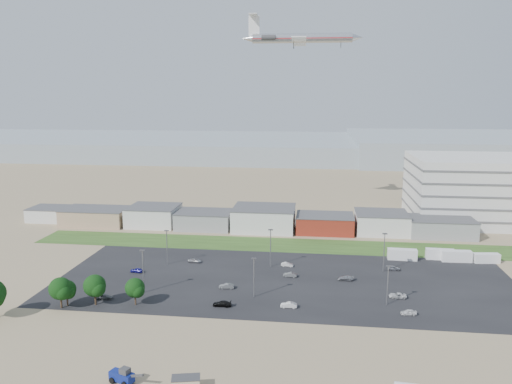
% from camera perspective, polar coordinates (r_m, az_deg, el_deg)
% --- Properties ---
extents(ground, '(700.00, 700.00, 0.00)m').
position_cam_1_polar(ground, '(115.82, 0.05, -13.46)').
color(ground, '#8B7659').
rests_on(ground, ground).
extents(parking_lot, '(120.00, 50.00, 0.01)m').
position_cam_1_polar(parking_lot, '(133.79, 3.28, -10.05)').
color(parking_lot, black).
rests_on(parking_lot, ground).
extents(grass_strip, '(160.00, 16.00, 0.02)m').
position_cam_1_polar(grass_strip, '(164.36, 2.29, -6.03)').
color(grass_strip, '#2D4B1C').
rests_on(grass_strip, ground).
extents(hills_backdrop, '(700.00, 200.00, 9.00)m').
position_cam_1_polar(hills_backdrop, '(422.85, 10.78, 4.77)').
color(hills_backdrop, gray).
rests_on(hills_backdrop, ground).
extents(building_row, '(170.00, 20.00, 8.00)m').
position_cam_1_polar(building_row, '(183.57, -2.50, -2.94)').
color(building_row, silver).
rests_on(building_row, ground).
extents(portable_shed, '(5.11, 3.40, 2.37)m').
position_cam_1_polar(portable_shed, '(88.67, -8.01, -20.87)').
color(portable_shed, beige).
rests_on(portable_shed, ground).
extents(telehandler, '(7.27, 4.50, 2.87)m').
position_cam_1_polar(telehandler, '(92.51, -15.11, -19.53)').
color(telehandler, navy).
rests_on(telehandler, ground).
extents(box_trailer_a, '(8.55, 2.97, 3.17)m').
position_cam_1_polar(box_trailer_a, '(155.49, 16.37, -6.86)').
color(box_trailer_a, silver).
rests_on(box_trailer_a, ground).
extents(box_trailer_b, '(8.30, 2.92, 3.07)m').
position_cam_1_polar(box_trailer_b, '(159.37, 20.30, -6.68)').
color(box_trailer_b, silver).
rests_on(box_trailer_b, ground).
extents(box_trailer_c, '(8.63, 2.95, 3.21)m').
position_cam_1_polar(box_trailer_c, '(159.03, 21.92, -6.81)').
color(box_trailer_c, silver).
rests_on(box_trailer_c, ground).
extents(box_trailer_d, '(7.51, 3.07, 2.74)m').
position_cam_1_polar(box_trailer_d, '(161.33, 24.84, -6.87)').
color(box_trailer_d, silver).
rests_on(box_trailer_d, ground).
extents(tree_left, '(5.47, 5.47, 8.21)m').
position_cam_1_polar(tree_left, '(124.21, -21.46, -10.47)').
color(tree_left, black).
rests_on(tree_left, ground).
extents(tree_mid, '(4.63, 4.63, 6.94)m').
position_cam_1_polar(tree_mid, '(125.17, -20.82, -10.57)').
color(tree_mid, black).
rests_on(tree_mid, ground).
extents(tree_right, '(5.49, 5.49, 8.23)m').
position_cam_1_polar(tree_right, '(123.31, -17.95, -10.39)').
color(tree_right, black).
rests_on(tree_right, ground).
extents(tree_near, '(4.86, 4.86, 7.29)m').
position_cam_1_polar(tree_near, '(121.00, -13.67, -10.81)').
color(tree_near, black).
rests_on(tree_near, ground).
extents(lightpole_front_l, '(1.28, 0.54, 10.92)m').
position_cam_1_polar(lightpole_front_l, '(127.05, -12.76, -8.84)').
color(lightpole_front_l, slate).
rests_on(lightpole_front_l, ground).
extents(lightpole_front_m, '(1.15, 0.48, 9.78)m').
position_cam_1_polar(lightpole_front_m, '(121.63, -0.24, -9.75)').
color(lightpole_front_m, slate).
rests_on(lightpole_front_m, ground).
extents(lightpole_front_r, '(1.12, 0.47, 9.52)m').
position_cam_1_polar(lightpole_front_r, '(121.12, 14.80, -10.28)').
color(lightpole_front_r, slate).
rests_on(lightpole_front_r, ground).
extents(lightpole_back_l, '(1.19, 0.50, 10.15)m').
position_cam_1_polar(lightpole_back_l, '(146.38, -10.13, -6.25)').
color(lightpole_back_l, slate).
rests_on(lightpole_back_l, ground).
extents(lightpole_back_m, '(1.29, 0.54, 11.00)m').
position_cam_1_polar(lightpole_back_m, '(142.09, 1.67, -6.43)').
color(lightpole_back_m, slate).
rests_on(lightpole_back_m, ground).
extents(lightpole_back_r, '(1.29, 0.54, 10.96)m').
position_cam_1_polar(lightpole_back_r, '(142.67, 14.42, -6.71)').
color(lightpole_back_r, slate).
rests_on(lightpole_back_r, ground).
extents(airliner, '(47.83, 33.31, 13.87)m').
position_cam_1_polar(airliner, '(202.62, 5.28, 17.12)').
color(airliner, silver).
extents(parked_car_0, '(4.23, 2.01, 1.16)m').
position_cam_1_polar(parked_car_0, '(127.27, 15.88, -11.31)').
color(parked_car_0, silver).
rests_on(parked_car_0, ground).
extents(parked_car_2, '(3.65, 1.74, 1.20)m').
position_cam_1_polar(parked_car_2, '(118.76, 17.05, -13.01)').
color(parked_car_2, silver).
rests_on(parked_car_2, ground).
extents(parked_car_3, '(4.33, 1.81, 1.25)m').
position_cam_1_polar(parked_car_3, '(118.31, -3.90, -12.61)').
color(parked_car_3, black).
rests_on(parked_car_3, ground).
extents(parked_car_4, '(3.94, 1.63, 1.27)m').
position_cam_1_polar(parked_car_4, '(128.31, -3.38, -10.68)').
color(parked_car_4, '#595B5E').
rests_on(parked_car_4, ground).
extents(parked_car_5, '(3.76, 1.87, 1.23)m').
position_cam_1_polar(parked_car_5, '(142.94, -13.47, -8.69)').
color(parked_car_5, navy).
rests_on(parked_car_5, ground).
extents(parked_car_7, '(3.77, 1.65, 1.20)m').
position_cam_1_polar(parked_car_7, '(136.17, 3.92, -9.41)').
color(parked_car_7, '#595B5E').
rests_on(parked_car_7, ground).
extents(parked_car_8, '(3.91, 1.85, 1.29)m').
position_cam_1_polar(parked_car_8, '(145.80, 15.43, -8.38)').
color(parked_car_8, '#A5A5AA').
rests_on(parked_car_8, ground).
extents(parked_car_9, '(4.13, 2.22, 1.10)m').
position_cam_1_polar(parked_car_9, '(148.19, -7.01, -7.78)').
color(parked_car_9, '#A5A5AA').
rests_on(parked_car_9, ground).
extents(parked_car_10, '(4.10, 2.03, 1.15)m').
position_cam_1_polar(parked_car_10, '(127.16, -16.85, -11.38)').
color(parked_car_10, '#595B5E').
rests_on(parked_car_10, ground).
extents(parked_car_11, '(3.57, 1.58, 1.14)m').
position_cam_1_polar(parked_car_11, '(144.06, 3.59, -8.27)').
color(parked_car_11, silver).
rests_on(parked_car_11, ground).
extents(parked_car_12, '(4.18, 1.71, 1.21)m').
position_cam_1_polar(parked_car_12, '(135.50, 10.19, -9.66)').
color(parked_car_12, '#A5A5AA').
rests_on(parked_car_12, ground).
extents(parked_car_13, '(3.83, 1.40, 1.25)m').
position_cam_1_polar(parked_car_13, '(117.62, 3.76, -12.75)').
color(parked_car_13, silver).
rests_on(parked_car_13, ground).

